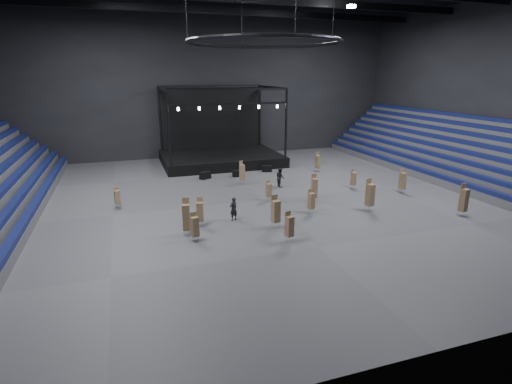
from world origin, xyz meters
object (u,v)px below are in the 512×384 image
object	(u,v)px
flight_case_left	(205,175)
flight_case_right	(267,169)
chair_stack_2	(318,161)
chair_stack_6	(242,172)
chair_stack_11	(403,180)
chair_stack_3	(464,199)
chair_stack_13	(314,188)
chair_stack_0	(370,194)
chair_stack_12	(311,200)
chair_stack_8	(289,226)
chair_stack_9	(200,211)
chair_stack_5	(117,197)
flight_case_mid	(238,173)
crew_member	(280,177)
man_center	(233,209)
chair_stack_4	(276,211)
chair_stack_7	(353,178)
chair_stack_14	(195,226)
chair_stack_10	(186,217)
chair_stack_1	(269,190)
stage	(219,151)

from	to	relation	value
flight_case_left	flight_case_right	world-z (taller)	flight_case_left
flight_case_right	chair_stack_2	size ratio (longest dim) A/B	0.49
chair_stack_6	chair_stack_11	distance (m)	15.22
chair_stack_3	chair_stack_13	bearing A→B (deg)	132.67
chair_stack_0	chair_stack_11	world-z (taller)	chair_stack_0
chair_stack_12	chair_stack_11	bearing A→B (deg)	-4.52
chair_stack_2	chair_stack_12	world-z (taller)	chair_stack_2
chair_stack_11	chair_stack_0	bearing A→B (deg)	-151.13
chair_stack_11	chair_stack_12	distance (m)	10.62
chair_stack_2	chair_stack_12	bearing A→B (deg)	-132.08
chair_stack_2	chair_stack_8	xyz separation A→B (m)	(-10.74, -17.07, -0.04)
chair_stack_3	chair_stack_6	world-z (taller)	chair_stack_3
chair_stack_9	chair_stack_11	world-z (taller)	chair_stack_11
flight_case_right	chair_stack_6	xyz separation A→B (m)	(-4.09, -3.99, 0.83)
flight_case_left	chair_stack_13	distance (m)	12.97
flight_case_right	chair_stack_5	bearing A→B (deg)	-153.78
flight_case_mid	chair_stack_0	world-z (taller)	chair_stack_0
chair_stack_8	crew_member	xyz separation A→B (m)	(4.36, 12.51, -0.15)
man_center	chair_stack_9	bearing A→B (deg)	-16.04
chair_stack_4	chair_stack_0	bearing A→B (deg)	-3.18
chair_stack_7	chair_stack_14	world-z (taller)	chair_stack_14
chair_stack_13	chair_stack_6	bearing A→B (deg)	125.61
flight_case_left	chair_stack_11	world-z (taller)	chair_stack_11
chair_stack_10	chair_stack_11	bearing A→B (deg)	23.39
chair_stack_1	flight_case_mid	bearing A→B (deg)	82.97
chair_stack_6	chair_stack_3	bearing A→B (deg)	-70.56
chair_stack_14	flight_case_mid	bearing A→B (deg)	49.86
stage	chair_stack_8	distance (m)	25.33
chair_stack_0	chair_stack_2	xyz separation A→B (m)	(2.24, 13.48, -0.26)
flight_case_mid	chair_stack_3	xyz separation A→B (m)	(13.12, -17.40, 0.99)
flight_case_mid	chair_stack_8	distance (m)	17.73
chair_stack_8	crew_member	world-z (taller)	chair_stack_8
chair_stack_0	chair_stack_13	distance (m)	4.74
chair_stack_0	chair_stack_12	xyz separation A→B (m)	(-4.64, 1.07, -0.36)
chair_stack_1	chair_stack_13	xyz separation A→B (m)	(3.59, -1.51, 0.29)
chair_stack_3	chair_stack_7	world-z (taller)	chair_stack_3
chair_stack_2	chair_stack_8	world-z (taller)	chair_stack_2
chair_stack_7	flight_case_left	bearing A→B (deg)	125.12
chair_stack_2	man_center	size ratio (longest dim) A/B	1.22
chair_stack_12	man_center	xyz separation A→B (m)	(-6.28, 0.32, -0.13)
chair_stack_0	chair_stack_3	world-z (taller)	chair_stack_0
chair_stack_0	chair_stack_14	bearing A→B (deg)	169.83
flight_case_right	chair_stack_7	world-z (taller)	chair_stack_7
chair_stack_4	crew_member	xyz separation A→B (m)	(4.32, 9.92, -0.33)
chair_stack_13	chair_stack_10	bearing A→B (deg)	-154.26
chair_stack_4	chair_stack_11	bearing A→B (deg)	7.08
chair_stack_10	man_center	bearing A→B (deg)	38.53
chair_stack_0	chair_stack_4	bearing A→B (deg)	170.25
chair_stack_2	chair_stack_8	bearing A→B (deg)	-135.26
flight_case_left	chair_stack_6	distance (m)	4.46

